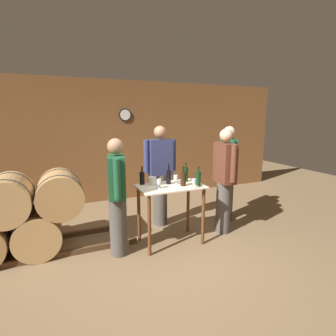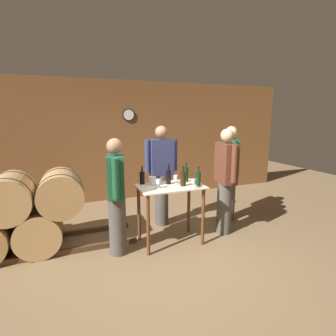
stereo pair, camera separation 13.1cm
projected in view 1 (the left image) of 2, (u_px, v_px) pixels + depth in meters
The scene contains 16 objects.
ground_plane at pixel (172, 258), 3.59m from camera, with size 14.00×14.00×0.00m, color brown.
back_wall at pixel (120, 141), 5.96m from camera, with size 8.40×0.08×2.70m.
tasting_table at pixel (171, 199), 3.92m from camera, with size 0.97×0.61×0.90m.
wine_bottle_far_left at pixel (142, 178), 3.95m from camera, with size 0.08×0.08×0.28m.
wine_bottle_left at pixel (169, 176), 3.96m from camera, with size 0.07×0.07×0.31m.
wine_bottle_center at pixel (183, 179), 3.86m from camera, with size 0.08×0.08×0.29m.
wine_bottle_right at pixel (186, 174), 4.11m from camera, with size 0.07×0.07×0.30m.
wine_bottle_far_right at pixel (198, 178), 3.88m from camera, with size 0.07×0.07×0.28m.
wine_glass_near_left at pixel (159, 182), 3.71m from camera, with size 0.06×0.06×0.14m.
wine_glass_near_center at pixel (176, 178), 3.92m from camera, with size 0.07×0.07×0.15m.
wine_glass_near_right at pixel (194, 181), 3.73m from camera, with size 0.06×0.06×0.14m.
ice_bucket at pixel (153, 181), 3.92m from camera, with size 0.12×0.12×0.12m.
person_host at pixel (224, 179), 4.25m from camera, with size 0.25×0.59×1.73m.
person_visitor_with_scarf at pixel (117, 195), 3.54m from camera, with size 0.29×0.58×1.63m.
person_visitor_bearded at pixel (228, 171), 4.81m from camera, with size 0.34×0.56×1.74m.
person_visitor_near_door at pixel (160, 174), 4.55m from camera, with size 0.59×0.24×1.76m.
Camera 1 is at (-1.34, -2.99, 1.91)m, focal length 28.00 mm.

